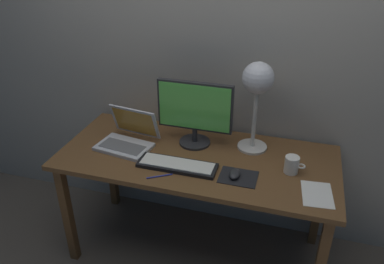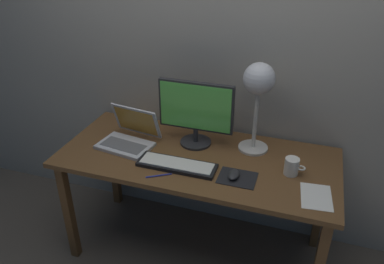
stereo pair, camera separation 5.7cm
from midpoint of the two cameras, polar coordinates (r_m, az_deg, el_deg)
name	(u,v)px [view 1 (the left image)]	position (r m, az deg, el deg)	size (l,w,h in m)	color
ground_plane	(196,249)	(2.69, 0.02, -17.01)	(4.80, 4.80, 0.00)	brown
back_wall	(216,42)	(2.34, 2.89, 13.28)	(4.80, 0.06, 2.60)	#9E998E
desk	(197,167)	(2.26, 0.03, -5.25)	(1.60, 0.70, 0.74)	brown
monitor	(195,111)	(2.23, -0.30, 3.21)	(0.45, 0.19, 0.40)	#28282B
keyboard_main	(177,165)	(2.11, -2.98, -4.95)	(0.44, 0.14, 0.03)	black
laptop	(129,135)	(2.34, -10.06, -0.40)	(0.35, 0.31, 0.22)	silver
desk_lamp	(257,85)	(2.14, 8.99, 6.94)	(0.18, 0.18, 0.53)	beige
mousepad	(238,177)	(2.05, 6.12, -6.69)	(0.20, 0.16, 0.00)	black
mouse	(235,174)	(2.04, 5.59, -6.25)	(0.06, 0.10, 0.03)	#28282B
coffee_mug	(292,165)	(2.11, 13.94, -4.77)	(0.11, 0.08, 0.10)	white
paper_sheet_by_keyboard	(317,194)	(2.01, 17.40, -8.85)	(0.15, 0.21, 0.00)	white
pen	(160,176)	(2.05, -5.65, -6.58)	(0.01, 0.01, 0.14)	#2633A5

